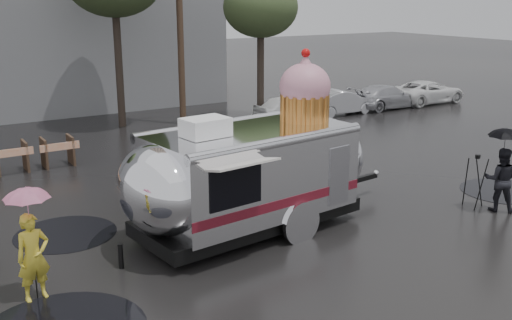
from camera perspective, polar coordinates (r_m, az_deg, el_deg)
ground at (r=14.60m, az=7.74°, el=-7.45°), size 120.00×120.00×0.00m
puddles at (r=14.30m, az=-1.55°, el=-7.78°), size 15.97×7.17×0.01m
utility_pole at (r=26.76m, az=-7.26°, el=13.16°), size 1.60×0.28×9.00m
tree_right at (r=27.53m, az=0.45°, el=14.25°), size 3.36×3.36×6.42m
barricade_row at (r=21.13m, az=-22.29°, el=0.26°), size 4.30×0.80×1.00m
parked_cars at (r=30.65m, az=10.68°, el=5.96°), size 13.20×1.90×1.50m
airstream_trailer at (r=14.51m, az=-0.33°, el=-0.88°), size 8.24×3.70×4.46m
person_left at (r=12.21m, az=-20.45°, el=-8.66°), size 0.68×0.50×1.73m
umbrella_pink at (r=11.84m, az=-20.92°, el=-4.02°), size 1.05×1.05×2.27m
person_right at (r=17.32m, az=22.26°, el=-1.73°), size 0.90×0.93×1.74m
umbrella_black at (r=17.06m, az=22.62°, el=1.66°), size 1.10×1.10×2.30m
tripod at (r=17.35m, az=20.21°, el=-1.46°), size 0.60×0.59×1.49m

